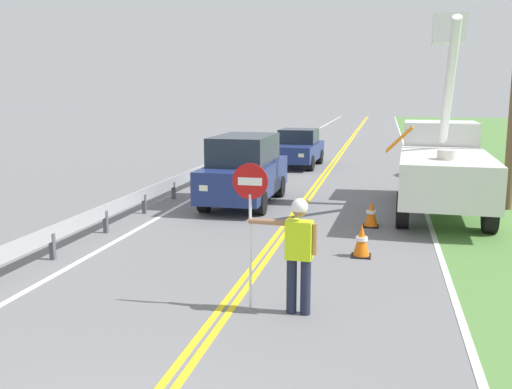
# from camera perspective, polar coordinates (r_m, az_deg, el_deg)

# --- Properties ---
(centerline_yellow_left) EXTENTS (0.11, 110.00, 0.01)m
(centerline_yellow_left) POSITION_cam_1_polar(r_m,az_deg,el_deg) (23.84, 6.79, 2.09)
(centerline_yellow_left) COLOR yellow
(centerline_yellow_left) RESTS_ON ground
(centerline_yellow_right) EXTENTS (0.11, 110.00, 0.01)m
(centerline_yellow_right) POSITION_cam_1_polar(r_m,az_deg,el_deg) (23.82, 7.22, 2.08)
(centerline_yellow_right) COLOR yellow
(centerline_yellow_right) RESTS_ON ground
(edge_line_right) EXTENTS (0.12, 110.00, 0.01)m
(edge_line_right) POSITION_cam_1_polar(r_m,az_deg,el_deg) (23.74, 15.69, 1.74)
(edge_line_right) COLOR silver
(edge_line_right) RESTS_ON ground
(edge_line_left) EXTENTS (0.12, 110.00, 0.01)m
(edge_line_left) POSITION_cam_1_polar(r_m,az_deg,el_deg) (24.45, -1.42, 2.37)
(edge_line_left) COLOR silver
(edge_line_left) RESTS_ON ground
(flagger_worker) EXTENTS (1.09, 0.26, 1.83)m
(flagger_worker) POSITION_cam_1_polar(r_m,az_deg,el_deg) (8.69, 4.30, -5.45)
(flagger_worker) COLOR #1E2338
(flagger_worker) RESTS_ON ground
(stop_sign_paddle) EXTENTS (0.56, 0.04, 2.33)m
(stop_sign_paddle) POSITION_cam_1_polar(r_m,az_deg,el_deg) (8.72, -0.59, -0.88)
(stop_sign_paddle) COLOR silver
(stop_sign_paddle) RESTS_ON ground
(utility_bucket_truck) EXTENTS (2.88, 6.88, 5.54)m
(utility_bucket_truck) POSITION_cam_1_polar(r_m,az_deg,el_deg) (17.14, 18.26, 3.17)
(utility_bucket_truck) COLOR silver
(utility_bucket_truck) RESTS_ON ground
(oncoming_suv_nearest) EXTENTS (1.94, 4.62, 2.10)m
(oncoming_suv_nearest) POSITION_cam_1_polar(r_m,az_deg,el_deg) (17.21, -1.18, 2.53)
(oncoming_suv_nearest) COLOR navy
(oncoming_suv_nearest) RESTS_ON ground
(oncoming_sedan_second) EXTENTS (2.05, 4.17, 1.70)m
(oncoming_sedan_second) POSITION_cam_1_polar(r_m,az_deg,el_deg) (26.02, 4.24, 4.67)
(oncoming_sedan_second) COLOR navy
(oncoming_sedan_second) RESTS_ON ground
(traffic_cone_lead) EXTENTS (0.40, 0.40, 0.70)m
(traffic_cone_lead) POSITION_cam_1_polar(r_m,az_deg,el_deg) (12.02, 10.60, -4.63)
(traffic_cone_lead) COLOR orange
(traffic_cone_lead) RESTS_ON ground
(traffic_cone_mid) EXTENTS (0.40, 0.40, 0.70)m
(traffic_cone_mid) POSITION_cam_1_polar(r_m,az_deg,el_deg) (14.68, 11.55, -1.93)
(traffic_cone_mid) COLOR orange
(traffic_cone_mid) RESTS_ON ground
(guardrail_left_shoulder) EXTENTS (0.10, 32.00, 0.71)m
(guardrail_left_shoulder) POSITION_cam_1_polar(r_m,az_deg,el_deg) (21.50, -5.07, 2.61)
(guardrail_left_shoulder) COLOR #9EA0A3
(guardrail_left_shoulder) RESTS_ON ground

